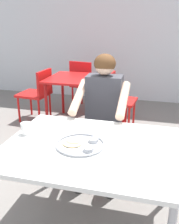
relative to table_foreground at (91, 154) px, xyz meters
name	(u,v)px	position (x,y,z in m)	size (l,w,h in m)	color
back_wall	(138,8)	(-0.04, 3.54, 1.04)	(12.00, 0.12, 3.40)	silver
table_foreground	(91,154)	(0.00, 0.00, 0.00)	(1.20, 0.94, 0.72)	white
thali_tray	(81,144)	(-0.07, -0.02, 0.08)	(0.34, 0.34, 0.03)	#B7BABF
drinking_cup	(26,128)	(-0.52, 0.06, 0.11)	(0.08, 0.08, 0.09)	white
chair_foreground	(106,125)	(-0.08, 0.96, -0.18)	(0.43, 0.42, 0.83)	red
diner_foreground	(102,109)	(-0.08, 0.74, 0.07)	(0.49, 0.55, 1.24)	#2D2D2D
table_background_red	(77,83)	(-0.75, 2.06, -0.04)	(0.83, 0.80, 0.71)	red
chair_red_left	(38,91)	(-1.36, 2.00, -0.18)	(0.48, 0.46, 0.81)	red
chair_red_right	(117,97)	(-0.14, 2.04, -0.18)	(0.43, 0.47, 0.81)	red
chair_red_far	(84,82)	(-0.82, 2.69, -0.16)	(0.49, 0.51, 0.86)	red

